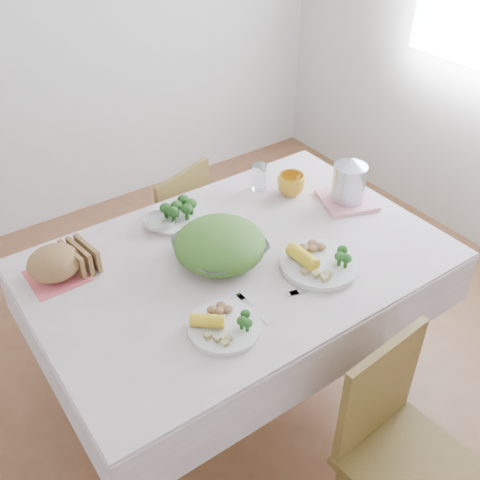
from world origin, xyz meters
TOP-DOWN VIEW (x-y plane):
  - floor at (0.00, 0.00)m, footprint 3.60×3.60m
  - dining_table at (0.00, 0.00)m, footprint 1.40×0.90m
  - tablecloth at (0.00, 0.00)m, footprint 1.50×1.00m
  - chair_near at (0.09, -0.83)m, footprint 0.40×0.40m
  - chair_far at (0.05, 0.75)m, footprint 0.46×0.46m
  - salad_bowl at (-0.06, 0.03)m, footprint 0.32×0.32m
  - dinner_plate_left at (-0.25, -0.28)m, footprint 0.32×0.32m
  - dinner_plate_right at (0.21, -0.21)m, footprint 0.36×0.36m
  - broccoli_plate at (-0.06, 0.34)m, footprint 0.32×0.32m
  - napkin at (-0.59, 0.28)m, footprint 0.20×0.20m
  - bread_loaf at (-0.59, 0.28)m, footprint 0.21×0.20m
  - fruit_bowl at (-0.14, 0.34)m, footprint 0.15×0.15m
  - yellow_mug at (0.44, 0.23)m, footprint 0.15×0.15m
  - glass_tumbler at (0.35, 0.34)m, footprint 0.07×0.07m
  - pink_tray at (0.59, 0.04)m, footprint 0.27×0.27m
  - electric_kettle at (0.59, 0.04)m, footprint 0.17×0.17m
  - fork_left at (-0.12, -0.26)m, footprint 0.02×0.16m
  - fork_right at (0.12, -0.19)m, footprint 0.13×0.17m
  - knife at (0.12, -0.29)m, footprint 0.19×0.07m

SIDE VIEW (x-z plane):
  - floor at x=0.00m, z-range 0.00..0.00m
  - dining_table at x=0.00m, z-range 0.00..0.75m
  - chair_near at x=0.09m, z-range 0.05..0.88m
  - chair_far at x=0.05m, z-range 0.06..0.87m
  - tablecloth at x=0.00m, z-range 0.75..0.76m
  - napkin at x=-0.59m, z-range 0.76..0.77m
  - fork_left at x=-0.12m, z-range 0.76..0.77m
  - fork_right at x=0.12m, z-range 0.76..0.77m
  - knife at x=0.12m, z-range 0.76..0.77m
  - pink_tray at x=0.59m, z-range 0.76..0.78m
  - broccoli_plate at x=-0.06m, z-range 0.76..0.78m
  - dinner_plate_left at x=-0.25m, z-range 0.76..0.78m
  - dinner_plate_right at x=0.21m, z-range 0.76..0.78m
  - fruit_bowl at x=-0.14m, z-range 0.76..0.80m
  - salad_bowl at x=-0.06m, z-range 0.76..0.84m
  - yellow_mug at x=0.44m, z-range 0.76..0.86m
  - bread_loaf at x=-0.59m, z-range 0.76..0.88m
  - glass_tumbler at x=0.35m, z-range 0.77..0.89m
  - electric_kettle at x=0.59m, z-range 0.79..0.98m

